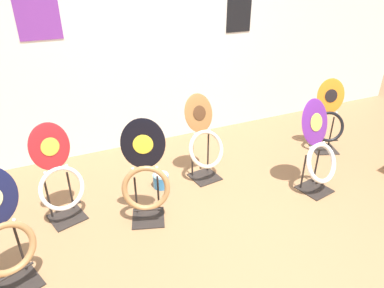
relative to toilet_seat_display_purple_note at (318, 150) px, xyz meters
The scene contains 9 objects.
ground_plane 1.27m from the toilet_seat_display_purple_note, 144.98° to the right, with size 14.00×14.00×0.00m, color #8E6642.
wall_back 2.15m from the toilet_seat_display_purple_note, 119.80° to the left, with size 8.00×0.07×2.60m.
toilet_seat_display_purple_note is the anchor object (origin of this frame).
toilet_seat_display_jazz_black 1.66m from the toilet_seat_display_purple_note, behind, with size 0.43×0.35×0.95m.
toilet_seat_display_orange_sun 0.93m from the toilet_seat_display_purple_note, 39.21° to the left, with size 0.41×0.37×0.86m.
toilet_seat_display_woodgrain 1.11m from the toilet_seat_display_purple_note, 143.36° to the left, with size 0.42×0.38×0.88m.
toilet_seat_display_navy_moon 2.70m from the toilet_seat_display_purple_note, behind, with size 0.40×0.36×0.94m.
toilet_seat_display_crimson_swirl 2.37m from the toilet_seat_display_purple_note, 165.96° to the left, with size 0.41×0.34×0.88m.
paint_can 1.56m from the toilet_seat_display_purple_note, 154.13° to the left, with size 0.16×0.16×0.15m.
Camera 1 is at (-1.32, -1.40, 1.98)m, focal length 32.00 mm.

